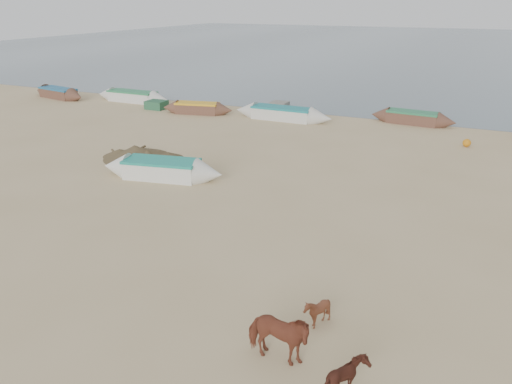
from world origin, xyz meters
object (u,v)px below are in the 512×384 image
Objects in this scene: calf_front at (317,312)px; near_canoe at (162,169)px; calf_right at (347,381)px; cow_adult at (278,337)px.

near_canoe is (-9.80, 7.58, 0.02)m from calf_front.
calf_right is 14.71m from near_canoe.
calf_right reaches higher than near_canoe.
cow_adult is 13.16m from near_canoe.
calf_front is 0.14× the size of near_canoe.
cow_adult reaches higher than calf_front.
calf_right is at bearing -104.91° from cow_adult.
calf_right is at bearing -52.28° from near_canoe.
near_canoe is at bearing 45.87° from cow_adult.
cow_adult is 1.69m from calf_front.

